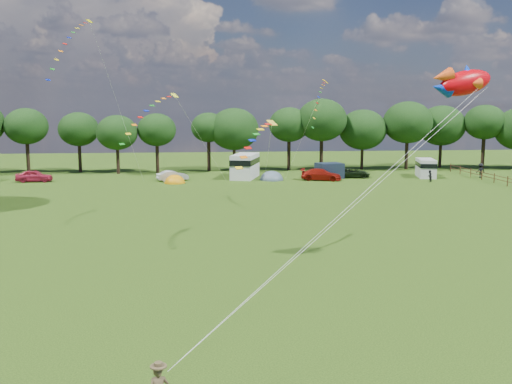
{
  "coord_description": "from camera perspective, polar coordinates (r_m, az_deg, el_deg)",
  "views": [
    {
      "loc": [
        -3.44,
        -25.78,
        9.08
      ],
      "look_at": [
        0.0,
        8.0,
        4.0
      ],
      "focal_mm": 40.0,
      "sensor_mm": 36.0,
      "label": 1
    }
  ],
  "objects": [
    {
      "name": "tree_line",
      "position": [
        81.29,
        0.37,
        6.58
      ],
      "size": [
        102.98,
        10.98,
        10.27
      ],
      "color": "black",
      "rests_on": "ground"
    },
    {
      "name": "car_d",
      "position": [
        74.85,
        9.63,
        1.9
      ],
      "size": [
        4.76,
        2.53,
        1.25
      ],
      "primitive_type": "imported",
      "rotation": [
        0.0,
        0.0,
        1.47
      ],
      "color": "black",
      "rests_on": "ground"
    },
    {
      "name": "streamer_kite_b",
      "position": [
        44.05,
        -10.2,
        8.13
      ],
      "size": [
        4.2,
        4.65,
        3.78
      ],
      "rotation": [
        0.0,
        0.0,
        0.94
      ],
      "color": "yellow",
      "rests_on": "ground"
    },
    {
      "name": "awning_navy",
      "position": [
        73.92,
        7.34,
        2.14
      ],
      "size": [
        3.64,
        3.22,
        1.95
      ],
      "primitive_type": "cube",
      "rotation": [
        0.0,
        0.0,
        0.25
      ],
      "color": "#151E2F",
      "rests_on": "ground"
    },
    {
      "name": "walker_b",
      "position": [
        78.96,
        21.54,
        2.0
      ],
      "size": [
        1.32,
        0.79,
        1.9
      ],
      "primitive_type": "imported",
      "rotation": [
        0.0,
        0.0,
        3.33
      ],
      "color": "black",
      "rests_on": "ground"
    },
    {
      "name": "car_c",
      "position": [
        71.51,
        6.53,
        1.74
      ],
      "size": [
        5.22,
        3.44,
        1.45
      ],
      "primitive_type": "imported",
      "rotation": [
        0.0,
        0.0,
        1.25
      ],
      "color": "maroon",
      "rests_on": "ground"
    },
    {
      "name": "campervan_c",
      "position": [
        73.36,
        -1.11,
        2.7
      ],
      "size": [
        4.36,
        6.8,
        3.08
      ],
      "rotation": [
        0.0,
        0.0,
        1.28
      ],
      "color": "silver",
      "rests_on": "ground"
    },
    {
      "name": "fish_kite",
      "position": [
        32.76,
        19.79,
        10.26
      ],
      "size": [
        3.83,
        1.83,
        2.01
      ],
      "rotation": [
        0.0,
        -0.21,
        0.18
      ],
      "color": "#C80209",
      "rests_on": "ground"
    },
    {
      "name": "ground_plane",
      "position": [
        27.55,
        1.71,
        -10.74
      ],
      "size": [
        180.0,
        180.0,
        0.0
      ],
      "primitive_type": "plane",
      "color": "black",
      "rests_on": "ground"
    },
    {
      "name": "tent_orange",
      "position": [
        69.28,
        -8.12,
        0.91
      ],
      "size": [
        2.53,
        2.77,
        1.98
      ],
      "color": "orange",
      "rests_on": "ground"
    },
    {
      "name": "streamer_kite_c",
      "position": [
        36.33,
        0.34,
        5.68
      ],
      "size": [
        3.18,
        4.95,
        2.8
      ],
      "rotation": [
        0.0,
        0.0,
        0.7
      ],
      "color": "yellow",
      "rests_on": "ground"
    },
    {
      "name": "streamer_kite_a",
      "position": [
        54.12,
        -17.88,
        14.36
      ],
      "size": [
        3.21,
        5.54,
        5.73
      ],
      "rotation": [
        0.0,
        0.0,
        1.05
      ],
      "color": "#CEC600",
      "rests_on": "ground"
    },
    {
      "name": "car_b",
      "position": [
        71.37,
        -8.36,
        1.62
      ],
      "size": [
        3.83,
        2.32,
        1.27
      ],
      "primitive_type": "imported",
      "rotation": [
        0.0,
        0.0,
        1.86
      ],
      "color": "#A1A5A9",
      "rests_on": "ground"
    },
    {
      "name": "walker_a",
      "position": [
        72.56,
        16.96,
        1.53
      ],
      "size": [
        0.82,
        0.8,
        1.45
      ],
      "primitive_type": "imported",
      "rotation": [
        0.0,
        0.0,
        3.87
      ],
      "color": "black",
      "rests_on": "ground"
    },
    {
      "name": "campervan_d",
      "position": [
        77.64,
        16.62,
        2.38
      ],
      "size": [
        3.1,
        5.16,
        2.36
      ],
      "rotation": [
        0.0,
        0.0,
        1.34
      ],
      "color": "silver",
      "rests_on": "ground"
    },
    {
      "name": "tent_greyblue",
      "position": [
        71.6,
        1.58,
        1.23
      ],
      "size": [
        3.0,
        3.29,
        2.24
      ],
      "color": "#495B67",
      "rests_on": "ground"
    },
    {
      "name": "car_a",
      "position": [
        74.7,
        -21.3,
        1.51
      ],
      "size": [
        4.4,
        1.8,
        1.46
      ],
      "primitive_type": "imported",
      "rotation": [
        0.0,
        0.0,
        1.59
      ],
      "color": "#A81F39",
      "rests_on": "ground"
    },
    {
      "name": "streamer_kite_d",
      "position": [
        51.29,
        6.46,
        9.59
      ],
      "size": [
        2.56,
        5.1,
        4.28
      ],
      "rotation": [
        0.0,
        0.0,
        1.15
      ],
      "color": "#FFB200",
      "rests_on": "ground"
    }
  ]
}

